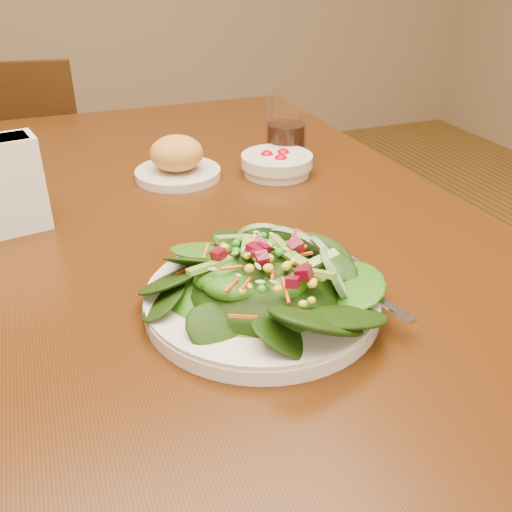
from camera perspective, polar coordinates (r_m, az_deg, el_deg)
name	(u,v)px	position (r m, az deg, el deg)	size (l,w,h in m)	color
dining_table	(193,268)	(0.98, -6.28, -1.24)	(0.90, 1.40, 0.75)	#4A1D08
chair_far	(33,181)	(2.02, -21.43, 6.96)	(0.45, 0.46, 0.85)	#3E200A
salad_plate	(270,284)	(0.69, 1.38, -2.85)	(0.29, 0.28, 0.08)	silver
bread_plate	(177,161)	(1.08, -7.89, 9.39)	(0.16, 0.16, 0.08)	silver
tomato_bowl	(277,164)	(1.10, 2.10, 9.21)	(0.14, 0.14, 0.04)	silver
drinking_glass	(286,129)	(1.17, 3.05, 12.55)	(0.08, 0.08, 0.14)	silver
napkin_holder	(3,184)	(0.93, -24.00, 6.64)	(0.12, 0.08, 0.14)	white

